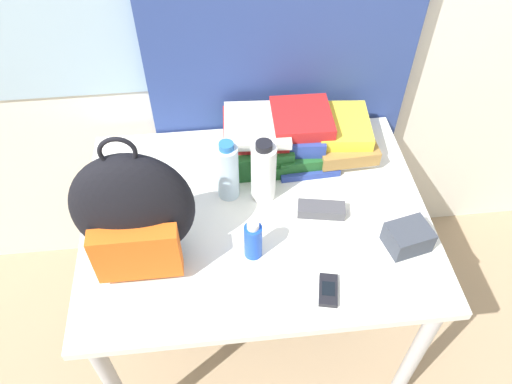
# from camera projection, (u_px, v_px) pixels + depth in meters

# --- Properties ---
(desk) EXTENTS (1.10, 0.85, 0.74)m
(desk) POSITION_uv_depth(u_px,v_px,m) (256.00, 230.00, 1.67)
(desk) COLOR silver
(desk) RESTS_ON ground_plane
(backpack) EXTENTS (0.34, 0.20, 0.46)m
(backpack) POSITION_uv_depth(u_px,v_px,m) (134.00, 213.00, 1.36)
(backpack) COLOR black
(backpack) RESTS_ON desk
(book_stack_left) EXTENTS (0.24, 0.29, 0.15)m
(book_stack_left) POSITION_uv_depth(u_px,v_px,m) (257.00, 137.00, 1.74)
(book_stack_left) COLOR #1E5623
(book_stack_left) RESTS_ON desk
(book_stack_center) EXTENTS (0.22, 0.30, 0.17)m
(book_stack_center) POSITION_uv_depth(u_px,v_px,m) (300.00, 135.00, 1.75)
(book_stack_center) COLOR navy
(book_stack_center) RESTS_ON desk
(book_stack_right) EXTENTS (0.22, 0.28, 0.13)m
(book_stack_right) POSITION_uv_depth(u_px,v_px,m) (341.00, 135.00, 1.77)
(book_stack_right) COLOR silver
(book_stack_right) RESTS_ON desk
(water_bottle) EXTENTS (0.07, 0.07, 0.23)m
(water_bottle) POSITION_uv_depth(u_px,v_px,m) (228.00, 171.00, 1.58)
(water_bottle) COLOR silver
(water_bottle) RESTS_ON desk
(sports_bottle) EXTENTS (0.08, 0.08, 0.23)m
(sports_bottle) POSITION_uv_depth(u_px,v_px,m) (264.00, 172.00, 1.58)
(sports_bottle) COLOR white
(sports_bottle) RESTS_ON desk
(sunscreen_bottle) EXTENTS (0.05, 0.05, 0.15)m
(sunscreen_bottle) POSITION_uv_depth(u_px,v_px,m) (253.00, 240.00, 1.45)
(sunscreen_bottle) COLOR blue
(sunscreen_bottle) RESTS_ON desk
(cell_phone) EXTENTS (0.07, 0.11, 0.02)m
(cell_phone) POSITION_uv_depth(u_px,v_px,m) (328.00, 290.00, 1.41)
(cell_phone) COLOR black
(cell_phone) RESTS_ON desk
(sunglasses_case) EXTENTS (0.16, 0.08, 0.04)m
(sunglasses_case) POSITION_uv_depth(u_px,v_px,m) (321.00, 210.00, 1.59)
(sunglasses_case) COLOR #47474C
(sunglasses_case) RESTS_ON desk
(camera_pouch) EXTENTS (0.14, 0.13, 0.08)m
(camera_pouch) POSITION_uv_depth(u_px,v_px,m) (408.00, 237.00, 1.49)
(camera_pouch) COLOR #383D47
(camera_pouch) RESTS_ON desk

